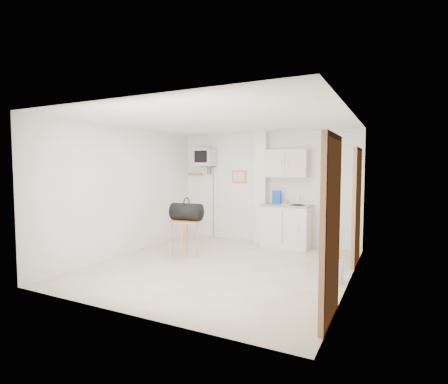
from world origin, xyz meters
The scene contains 7 objects.
ground centered at (0.00, 0.00, 0.00)m, with size 4.50×4.50×0.00m, color #C4B19A.
room_envelope centered at (0.24, 0.09, 1.54)m, with size 4.24×4.54×2.55m.
kitchenette centered at (0.57, 2.00, 0.80)m, with size 1.03×0.58×2.10m.
crt_television centered at (-1.45, 2.02, 1.94)m, with size 0.44×0.45×2.15m.
round_table centered at (-0.92, 0.29, 0.60)m, with size 0.58×0.58×0.70m.
duffel_bag centered at (-0.89, 0.32, 0.87)m, with size 0.62×0.37×0.44m.
water_bottle centered at (1.98, 0.02, 0.16)m, with size 0.12×0.12×0.36m.
Camera 1 is at (2.73, -5.29, 1.71)m, focal length 28.00 mm.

